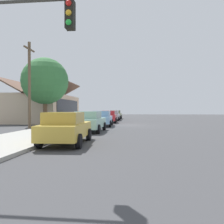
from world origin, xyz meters
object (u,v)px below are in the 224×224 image
at_px(car_olive, 116,115).
at_px(utility_pole_wooden, 29,84).
at_px(car_silver, 113,115).
at_px(car_cherry, 109,117).
at_px(traffic_light_main, 18,47).
at_px(car_skyblue, 102,118).
at_px(car_mustard, 66,128).
at_px(fire_hydrant_red, 100,118).
at_px(car_seafoam, 89,121).
at_px(shade_tree, 45,81).

xyz_separation_m(car_olive, utility_pole_wooden, (-23.36, 5.45, 3.11)).
bearing_deg(car_silver, utility_pole_wooden, 162.89).
height_order(car_cherry, traffic_light_main, traffic_light_main).
relative_size(car_skyblue, traffic_light_main, 0.94).
xyz_separation_m(car_olive, traffic_light_main, (-35.62, -0.21, 2.67)).
distance_m(car_mustard, car_cherry, 18.70).
height_order(car_mustard, car_olive, same).
height_order(car_skyblue, fire_hydrant_red, car_skyblue).
bearing_deg(car_seafoam, car_silver, 0.62).
bearing_deg(car_cherry, car_skyblue, 177.01).
height_order(car_skyblue, shade_tree, shade_tree).
height_order(car_cherry, shade_tree, shade_tree).
height_order(car_mustard, car_cherry, same).
relative_size(car_mustard, car_skyblue, 0.90).
relative_size(car_mustard, fire_hydrant_red, 6.20).
bearing_deg(car_skyblue, car_cherry, -2.18).
bearing_deg(car_silver, car_olive, 1.64).
distance_m(car_olive, fire_hydrant_red, 10.49).
height_order(car_olive, utility_pole_wooden, utility_pole_wooden).
bearing_deg(utility_pole_wooden, car_cherry, -26.35).
bearing_deg(utility_pole_wooden, shade_tree, 6.65).
xyz_separation_m(car_silver, utility_pole_wooden, (-17.12, 5.54, 3.11)).
distance_m(car_silver, shade_tree, 14.41).
distance_m(car_mustard, car_seafoam, 6.22).
bearing_deg(car_seafoam, car_mustard, -178.26).
relative_size(car_seafoam, car_cherry, 0.89).
height_order(car_mustard, shade_tree, shade_tree).
bearing_deg(car_mustard, car_seafoam, -1.58).
bearing_deg(car_olive, car_cherry, -179.57).
xyz_separation_m(traffic_light_main, fire_hydrant_red, (25.23, 1.66, -2.99)).
xyz_separation_m(car_seafoam, car_cherry, (12.48, -0.05, 0.00)).
distance_m(car_seafoam, fire_hydrant_red, 14.36).
bearing_deg(car_seafoam, car_skyblue, -0.03).
bearing_deg(fire_hydrant_red, car_seafoam, -174.06).
relative_size(car_skyblue, car_olive, 1.01).
height_order(car_mustard, utility_pole_wooden, utility_pole_wooden).
xyz_separation_m(car_silver, fire_hydrant_red, (-4.15, 1.54, -0.32)).
distance_m(car_silver, fire_hydrant_red, 4.44).
xyz_separation_m(traffic_light_main, utility_pole_wooden, (12.26, 5.66, 0.44)).
bearing_deg(car_olive, traffic_light_main, -179.65).
xyz_separation_m(car_silver, car_olive, (6.24, 0.09, 0.00)).
height_order(car_skyblue, car_silver, same).
bearing_deg(car_silver, car_mustard, -179.07).
bearing_deg(shade_tree, car_cherry, -43.02).
distance_m(car_olive, shade_tree, 20.02).
xyz_separation_m(car_mustard, car_cherry, (18.70, 0.05, 0.00)).
xyz_separation_m(car_skyblue, fire_hydrant_red, (8.18, 1.57, -0.32)).
distance_m(car_seafoam, car_olive, 24.66).
relative_size(car_skyblue, fire_hydrant_red, 6.90).
bearing_deg(car_mustard, shade_tree, 24.17).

